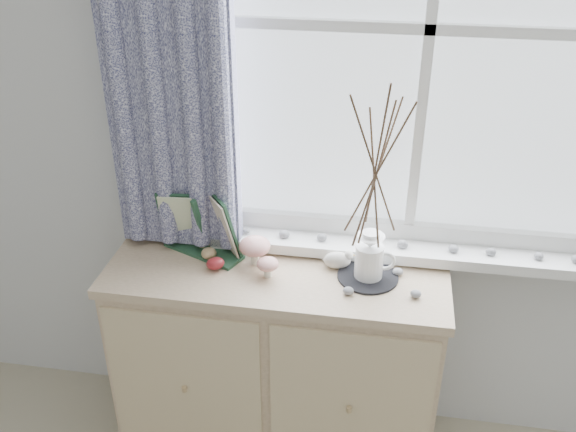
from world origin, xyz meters
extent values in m
cube|color=silver|center=(0.00, 2.00, 1.30)|extent=(4.00, 0.04, 2.60)
cube|color=silver|center=(0.30, 2.00, 1.65)|extent=(1.30, 0.01, 1.40)
cube|color=white|center=(0.30, 1.92, 0.88)|extent=(1.45, 0.16, 0.04)
cube|color=#090A36|center=(-0.52, 1.87, 1.68)|extent=(0.44, 0.06, 1.61)
cube|color=#CCAF8F|center=(-0.15, 1.75, 0.41)|extent=(1.17, 0.43, 0.81)
cube|color=#CCAF8F|center=(-0.15, 1.75, 0.83)|extent=(1.20, 0.45, 0.03)
cube|color=beige|center=(-0.44, 1.53, 0.41)|extent=(0.55, 0.01, 0.75)
cube|color=beige|center=(0.14, 1.53, 0.41)|extent=(0.55, 0.01, 0.75)
cylinder|color=white|center=(-0.23, 1.78, 0.89)|extent=(0.03, 0.03, 0.07)
ellipsoid|color=#AE1A05|center=(-0.23, 1.78, 0.92)|extent=(0.11, 0.11, 0.06)
cylinder|color=white|center=(-0.17, 1.71, 0.87)|extent=(0.03, 0.03, 0.05)
ellipsoid|color=#AE1A05|center=(-0.17, 1.71, 0.90)|extent=(0.08, 0.08, 0.04)
ellipsoid|color=tan|center=(-0.40, 1.78, 0.88)|extent=(0.05, 0.04, 0.07)
ellipsoid|color=tan|center=(-0.44, 1.85, 0.88)|extent=(0.05, 0.04, 0.07)
ellipsoid|color=maroon|center=(-0.36, 1.72, 0.88)|extent=(0.05, 0.04, 0.07)
cylinder|color=black|center=(0.17, 1.76, 0.85)|extent=(0.21, 0.21, 0.01)
cylinder|color=white|center=(0.17, 1.76, 0.92)|extent=(0.10, 0.10, 0.12)
cone|color=white|center=(0.17, 1.76, 1.00)|extent=(0.10, 0.10, 0.04)
cylinder|color=white|center=(0.17, 1.76, 1.02)|extent=(0.06, 0.06, 0.03)
torus|color=white|center=(0.22, 1.76, 0.92)|extent=(0.07, 0.02, 0.07)
ellipsoid|color=gray|center=(0.11, 1.65, 0.86)|extent=(0.04, 0.03, 0.03)
ellipsoid|color=gray|center=(0.15, 1.81, 0.86)|extent=(0.04, 0.03, 0.03)
ellipsoid|color=gray|center=(0.33, 1.67, 0.86)|extent=(0.04, 0.03, 0.03)
ellipsoid|color=gray|center=(0.03, 1.85, 0.86)|extent=(0.04, 0.03, 0.03)
ellipsoid|color=gray|center=(0.27, 1.79, 0.86)|extent=(0.04, 0.03, 0.03)
camera|label=1|loc=(0.20, -0.08, 2.11)|focal=40.00mm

